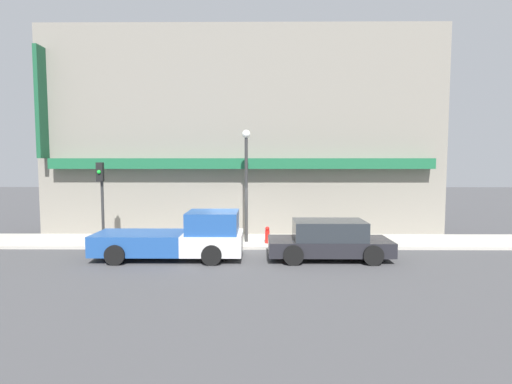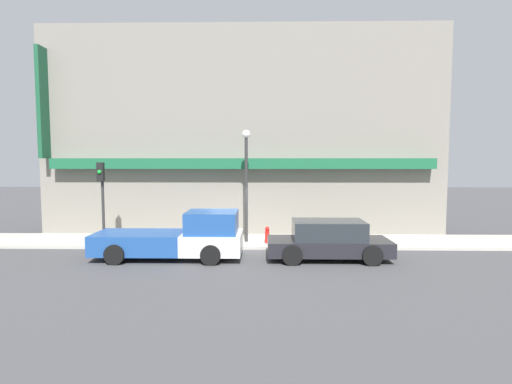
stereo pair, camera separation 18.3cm
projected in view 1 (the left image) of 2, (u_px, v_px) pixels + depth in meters
name	position (u px, v px, depth m)	size (l,w,h in m)	color
ground_plane	(239.00, 250.00, 16.60)	(80.00, 80.00, 0.00)	#424244
sidewalk	(240.00, 241.00, 18.06)	(36.00, 2.95, 0.12)	#ADA89E
building	(242.00, 134.00, 20.62)	(19.80, 3.80, 10.22)	gray
pickup_truck	(180.00, 238.00, 15.03)	(5.53, 2.12, 1.80)	silver
parked_car	(329.00, 240.00, 14.98)	(4.55, 2.05, 1.46)	black
fire_hydrant	(267.00, 235.00, 17.32)	(0.19, 0.19, 0.73)	red
street_lamp	(246.00, 171.00, 17.45)	(0.36, 0.36, 4.91)	#2D2D2D
traffic_light	(101.00, 188.00, 16.94)	(0.28, 0.42, 3.51)	#2D2D2D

